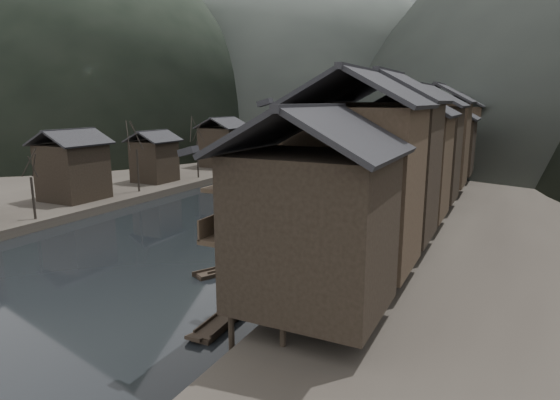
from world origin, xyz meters
The scene contains 12 objects.
water centered at (0.00, 0.00, 0.00)m, with size 300.00×300.00×0.00m, color black.
left_bank centered at (-35.00, 40.00, 0.60)m, with size 40.00×200.00×1.20m, color #2D2823.
stilt_houses centered at (17.28, 19.08, 8.67)m, with size 9.00×67.60×14.71m.
left_houses centered at (-20.50, 20.12, 5.66)m, with size 8.10×53.20×8.73m.
bare_trees centered at (-17.00, 24.02, 6.42)m, with size 3.89×75.90×7.79m.
moored_sampans centered at (11.92, 24.57, 0.20)m, with size 2.94×66.73×0.47m.
midriver_boats centered at (1.89, 52.96, 0.20)m, with size 14.08×41.16×0.44m.
stone_bridge centered at (0.00, 72.00, 5.11)m, with size 40.00×6.00×9.00m.
hero_sampan centered at (7.47, -0.14, 0.20)m, with size 3.44×5.38×0.44m.
cargo_heap centered at (7.35, 0.09, 0.81)m, with size 1.23×1.61×0.74m, color black.
boatman centered at (8.38, -1.87, 1.23)m, with size 0.57×0.38×1.57m, color slate.
bamboo_pole centered at (8.58, -1.87, 3.81)m, with size 0.06×0.06×4.15m, color #8C7A51.
Camera 1 is at (25.48, -27.82, 12.40)m, focal length 30.00 mm.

